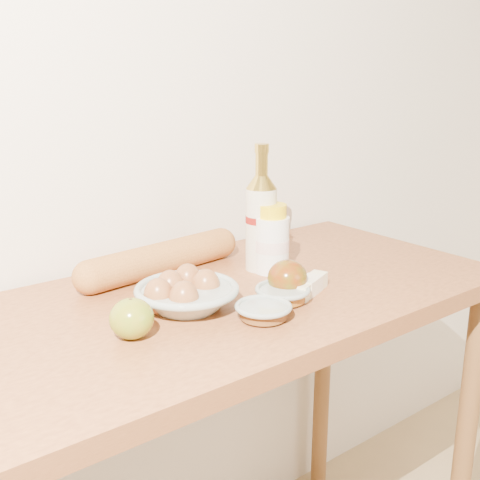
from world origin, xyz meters
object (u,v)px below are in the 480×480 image
Objects in this scene: table at (231,346)px; egg_bowl at (185,294)px; cream_bottle at (272,241)px; baguette at (161,258)px; bourbon_bottle at (261,220)px.

egg_bowl is (-0.12, -0.01, 0.15)m from table.
egg_bowl is at bearing -144.84° from cream_bottle.
egg_bowl is 0.60× the size of baguette.
cream_bottle reaches higher than egg_bowl.
bourbon_bottle is 0.66× the size of baguette.
bourbon_bottle is at bearing -35.39° from baguette.
cream_bottle is at bearing -92.35° from bourbon_bottle.
bourbon_bottle is 1.09× the size of egg_bowl.
egg_bowl is (-0.28, -0.06, -0.04)m from cream_bottle.
table is 2.71× the size of baguette.
table is 4.13× the size of bourbon_bottle.
baguette is at bearing 132.25° from bourbon_bottle.
baguette is (-0.20, 0.11, -0.08)m from bourbon_bottle.
bourbon_bottle reaches higher than cream_bottle.
table is at bearing -170.17° from bourbon_bottle.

